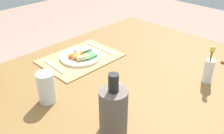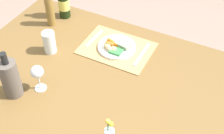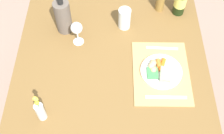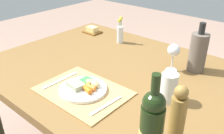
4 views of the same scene
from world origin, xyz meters
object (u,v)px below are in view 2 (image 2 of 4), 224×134
(fork, at_px, (142,54))
(knife, at_px, (94,38))
(pepper_mill, at_px, (50,9))
(dinner_plate, at_px, (117,47))
(wine_glass, at_px, (37,73))
(cooler_bottle, at_px, (10,78))
(water_tumbler, at_px, (49,43))
(dining_table, at_px, (95,87))

(fork, xyz_separation_m, knife, (0.32, -0.01, 0.00))
(fork, bearing_deg, pepper_mill, -1.05)
(dinner_plate, height_order, pepper_mill, pepper_mill)
(fork, relative_size, wine_glass, 1.38)
(knife, height_order, cooler_bottle, cooler_bottle)
(dinner_plate, distance_m, fork, 0.15)
(pepper_mill, bearing_deg, knife, 178.25)
(water_tumbler, bearing_deg, fork, -157.14)
(cooler_bottle, bearing_deg, dining_table, -137.93)
(dining_table, relative_size, knife, 8.21)
(knife, relative_size, wine_glass, 1.18)
(dining_table, xyz_separation_m, pepper_mill, (0.49, -0.30, 0.18))
(dinner_plate, xyz_separation_m, fork, (-0.15, -0.02, -0.01))
(dinner_plate, xyz_separation_m, pepper_mill, (0.49, -0.03, 0.10))
(dinner_plate, relative_size, pepper_mill, 0.93)
(dining_table, height_order, cooler_bottle, cooler_bottle)
(dining_table, relative_size, dinner_plate, 6.65)
(dinner_plate, xyz_separation_m, cooler_bottle, (0.31, 0.55, 0.09))
(dining_table, xyz_separation_m, wine_glass, (0.21, 0.19, 0.18))
(water_tumbler, bearing_deg, knife, -128.99)
(dining_table, bearing_deg, water_tumbler, -12.66)
(dinner_plate, height_order, fork, dinner_plate)
(dinner_plate, xyz_separation_m, wine_glass, (0.21, 0.46, 0.09))
(dining_table, distance_m, pepper_mill, 0.60)
(dining_table, relative_size, fork, 6.99)
(dinner_plate, distance_m, water_tumbler, 0.39)
(cooler_bottle, bearing_deg, dinner_plate, -119.81)
(fork, xyz_separation_m, water_tumbler, (0.49, 0.21, 0.05))
(wine_glass, bearing_deg, cooler_bottle, 41.39)
(dinner_plate, bearing_deg, wine_glass, 64.97)
(wine_glass, height_order, pepper_mill, pepper_mill)
(water_tumbler, relative_size, pepper_mill, 0.56)
(knife, xyz_separation_m, cooler_bottle, (0.15, 0.57, 0.10))
(water_tumbler, distance_m, cooler_bottle, 0.36)
(fork, distance_m, cooler_bottle, 0.74)
(dining_table, xyz_separation_m, dinner_plate, (-0.00, -0.27, 0.09))
(fork, relative_size, water_tumbler, 1.60)
(knife, bearing_deg, cooler_bottle, 78.73)
(wine_glass, relative_size, cooler_bottle, 0.57)
(dining_table, distance_m, wine_glass, 0.34)
(dinner_plate, relative_size, wine_glass, 1.46)
(knife, bearing_deg, wine_glass, 87.44)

